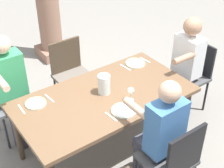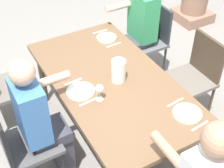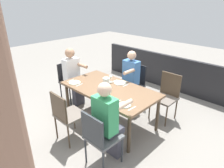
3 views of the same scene
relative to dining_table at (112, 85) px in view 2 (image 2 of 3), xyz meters
The scene contains 18 objects.
ground_plane 0.67m from the dining_table, ahead, with size 16.00×16.00×0.00m, color gray.
dining_table is the anchor object (origin of this frame).
chair_west_north 1.15m from the dining_table, 127.88° to the left, with size 0.44×0.44×0.91m.
chair_mid_north 0.92m from the dining_table, 82.96° to the left, with size 0.44×0.44×0.92m.
chair_mid_south 0.92m from the dining_table, 82.98° to the right, with size 0.44×0.44×0.94m.
diner_man_white 0.72m from the dining_table, 81.27° to the right, with size 0.35×0.49×1.29m.
diner_guest_third 1.01m from the dining_table, 134.21° to the left, with size 0.35×0.49×1.31m.
plate_0 0.69m from the dining_table, 155.32° to the left, with size 0.21×0.21×0.02m.
fork_0 0.83m from the dining_table, 159.65° to the left, with size 0.02×0.17×0.01m, color silver.
spoon_0 0.56m from the dining_table, 148.87° to the left, with size 0.02×0.17×0.01m, color silver.
plate_1 0.32m from the dining_table, 88.21° to the right, with size 0.25×0.25×0.02m.
wine_glass_1 0.32m from the dining_table, 50.58° to the right, with size 0.07×0.07×0.15m.
fork_1 0.35m from the dining_table, 114.28° to the right, with size 0.02×0.17×0.01m, color silver.
spoon_1 0.36m from the dining_table, 62.81° to the right, with size 0.02×0.17×0.01m, color silver.
plate_2 0.74m from the dining_table, 25.19° to the left, with size 0.23×0.23×0.02m.
fork_2 0.60m from the dining_table, 31.29° to the left, with size 0.02×0.17×0.01m, color silver.
spoon_2 0.87m from the dining_table, 20.98° to the left, with size 0.02×0.17×0.01m, color silver.
water_pitcher 0.17m from the dining_table, 57.81° to the left, with size 0.13×0.13×0.21m.
Camera 2 is at (1.95, -1.09, 2.58)m, focal length 52.23 mm.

